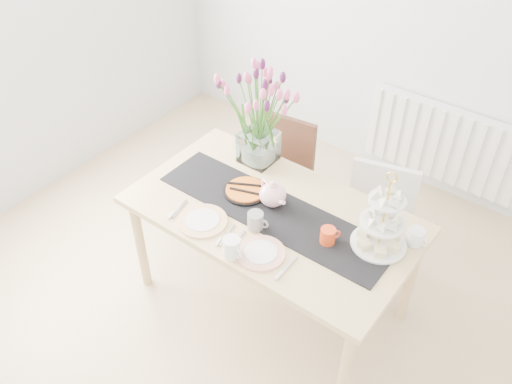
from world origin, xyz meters
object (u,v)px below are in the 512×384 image
Objects in this scene: mug_white at (232,247)px; plate_right at (261,253)px; cream_jug at (415,237)px; mug_grey at (255,221)px; plate_left at (203,221)px; cake_stand at (381,228)px; tart_tin at (246,191)px; radiator at (445,144)px; mug_orange at (328,236)px; chair_white at (376,220)px; tulip_vase at (259,104)px; chair_brown at (281,167)px; teapot at (273,195)px; dining_table at (272,222)px.

plate_right is at bearing 55.16° from mug_white.
mug_grey is at bearing -132.27° from cream_jug.
cream_jug is 0.95m from mug_white.
mug_grey is at bearing 27.90° from plate_left.
tart_tin is (-0.81, -0.08, -0.11)m from cake_stand.
plate_right reaches higher than radiator.
mug_grey is 0.39m from mug_orange.
chair_white is 0.94m from plate_right.
tulip_vase is at bearing -177.69° from chair_white.
mug_white is at bearing -94.12° from mug_grey.
mug_grey is 1.08× the size of mug_orange.
radiator is 2.81× the size of cake_stand.
cream_jug is at bearing 12.57° from tart_tin.
cream_jug reaches higher than plate_right.
tart_tin is (0.19, -0.63, 0.30)m from chair_brown.
teapot reaches higher than chair_white.
mug_grey is at bearing -89.20° from dining_table.
tulip_vase is 2.79× the size of tart_tin.
mug_orange is (-0.36, -0.27, 0.00)m from cream_jug.
chair_white is 1.02m from tulip_vase.
chair_brown is 1.14m from plate_right.
cake_stand is 0.62m from plate_right.
tart_tin is at bearing 127.97° from mug_grey.
mug_orange is at bearing -26.74° from tulip_vase.
radiator is at bearing 97.16° from cake_stand.
tart_tin is at bearing -149.05° from cream_jug.
plate_right is at bearing 0.00° from plate_left.
teapot is 0.41m from plate_left.
cream_jug is 1.13m from plate_left.
cake_stand reaches higher than cream_jug.
cream_jug is 0.83m from mug_grey.
plate_left is (-0.22, -0.34, -0.07)m from teapot.
mug_white is 0.30m from plate_left.
chair_brown is 1.90× the size of cake_stand.
tulip_vase is 0.88m from mug_orange.
dining_table is at bearing -142.71° from cream_jug.
mug_grey reaches higher than cream_jug.
tulip_vase reaches higher than teapot.
teapot is at bearing 57.23° from plate_left.
chair_white is 0.89m from mug_grey.
teapot is 2.51× the size of mug_orange.
teapot is (-0.42, -0.52, 0.35)m from chair_white.
chair_brown is at bearing 145.50° from teapot.
chair_white is 0.85m from tart_tin.
plate_left is at bearing -132.65° from cream_jug.
plate_left is at bearing -88.28° from chair_brown.
tart_tin is at bearing -65.89° from tulip_vase.
cream_jug is (0.35, -0.32, 0.32)m from chair_white.
cream_jug is 0.87× the size of mug_grey.
mug_orange is (0.72, -0.36, -0.35)m from tulip_vase.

